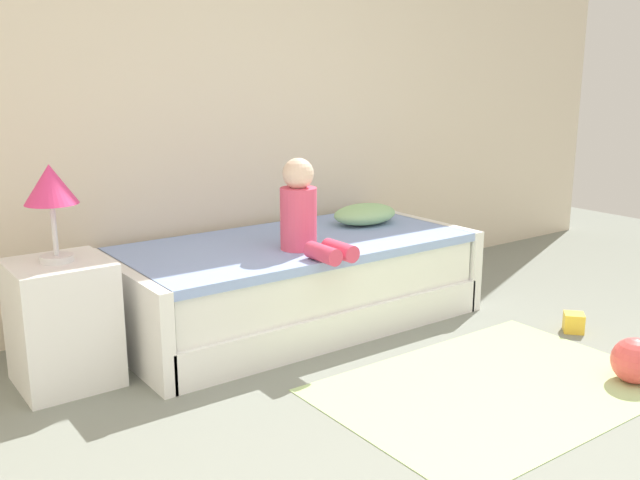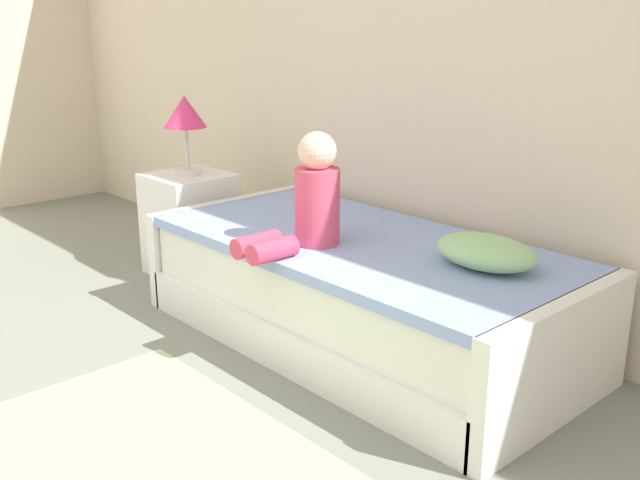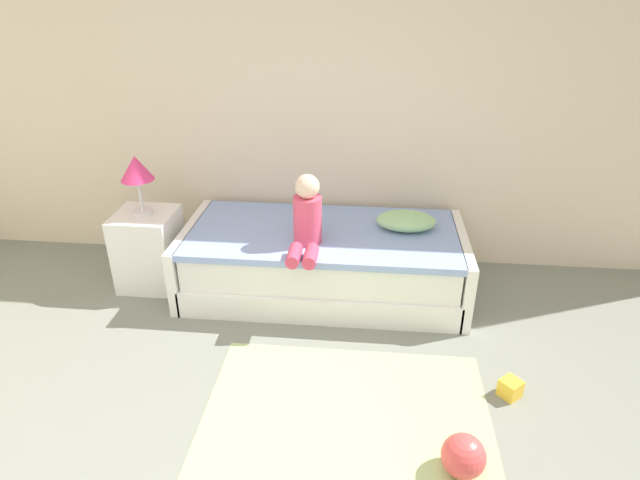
{
  "view_description": "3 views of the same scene",
  "coord_description": "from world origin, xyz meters",
  "px_view_note": "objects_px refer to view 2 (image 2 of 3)",
  "views": [
    {
      "loc": [
        -2.09,
        -1.3,
        1.46
      ],
      "look_at": [
        0.12,
        1.75,
        0.55
      ],
      "focal_mm": 39.68,
      "sensor_mm": 36.0,
      "label": 1
    },
    {
      "loc": [
        2.34,
        -0.29,
        1.48
      ],
      "look_at": [
        0.12,
        1.75,
        0.55
      ],
      "focal_mm": 41.09,
      "sensor_mm": 36.0,
      "label": 2
    },
    {
      "loc": [
        0.45,
        -1.56,
        2.23
      ],
      "look_at": [
        0.12,
        1.75,
        0.55
      ],
      "focal_mm": 30.07,
      "sensor_mm": 36.0,
      "label": 3
    }
  ],
  "objects_px": {
    "pillow": "(486,252)",
    "bed": "(360,292)",
    "table_lamp": "(185,116)",
    "nightstand": "(191,224)",
    "child_figure": "(309,200)"
  },
  "relations": [
    {
      "from": "bed",
      "to": "child_figure",
      "type": "xyz_separation_m",
      "value": [
        -0.09,
        -0.23,
        0.46
      ]
    },
    {
      "from": "bed",
      "to": "table_lamp",
      "type": "xyz_separation_m",
      "value": [
        -1.35,
        -0.04,
        0.69
      ]
    },
    {
      "from": "bed",
      "to": "pillow",
      "type": "relative_size",
      "value": 4.8
    },
    {
      "from": "bed",
      "to": "nightstand",
      "type": "relative_size",
      "value": 3.52
    },
    {
      "from": "bed",
      "to": "table_lamp",
      "type": "height_order",
      "value": "table_lamp"
    },
    {
      "from": "nightstand",
      "to": "child_figure",
      "type": "relative_size",
      "value": 1.18
    },
    {
      "from": "nightstand",
      "to": "child_figure",
      "type": "xyz_separation_m",
      "value": [
        1.26,
        -0.18,
        0.4
      ]
    },
    {
      "from": "table_lamp",
      "to": "bed",
      "type": "bearing_deg",
      "value": 1.91
    },
    {
      "from": "bed",
      "to": "pillow",
      "type": "height_order",
      "value": "pillow"
    },
    {
      "from": "pillow",
      "to": "table_lamp",
      "type": "bearing_deg",
      "value": -175.77
    },
    {
      "from": "table_lamp",
      "to": "nightstand",
      "type": "bearing_deg",
      "value": 0.0
    },
    {
      "from": "bed",
      "to": "table_lamp",
      "type": "distance_m",
      "value": 1.52
    },
    {
      "from": "pillow",
      "to": "bed",
      "type": "bearing_deg",
      "value": -170.66
    },
    {
      "from": "table_lamp",
      "to": "child_figure",
      "type": "distance_m",
      "value": 1.29
    },
    {
      "from": "table_lamp",
      "to": "child_figure",
      "type": "xyz_separation_m",
      "value": [
        1.26,
        -0.18,
        -0.23
      ]
    }
  ]
}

